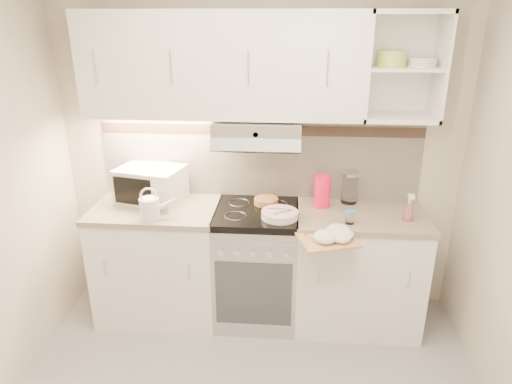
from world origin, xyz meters
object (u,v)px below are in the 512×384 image
Objects in this scene: electric_range at (257,264)px; pink_pitcher at (322,191)px; cutting_board at (326,239)px; watering_can at (151,207)px; plate_stack at (280,214)px; glass_jar at (350,187)px; microwave at (151,184)px; spray_bottle at (409,209)px.

pink_pitcher is at bearing 13.00° from electric_range.
cutting_board is at bearing -113.61° from pink_pitcher.
watering_can reaches higher than plate_stack.
pink_pitcher is at bearing 37.50° from plate_stack.
pink_pitcher is 0.69× the size of cutting_board.
watering_can is at bearing 169.80° from pink_pitcher.
cutting_board is (-0.20, -0.56, -0.15)m from glass_jar.
microwave is 1.27m from pink_pitcher.
microwave is 1.38m from cutting_board.
watering_can is (-0.72, -0.20, 0.53)m from electric_range.
electric_range is 1.18m from spray_bottle.
cutting_board is (0.01, -0.47, -0.15)m from pink_pitcher.
plate_stack is 0.40m from cutting_board.
cutting_board is (1.19, -0.17, -0.11)m from watering_can.
microwave is 1.52× the size of cutting_board.
pink_pitcher reaches higher than glass_jar.
electric_range is 0.91m from glass_jar.
pink_pitcher reaches higher than plate_stack.
plate_stack is at bearing -0.54° from microwave.
spray_bottle is at bearing 6.78° from microwave.
pink_pitcher reaches higher than watering_can.
electric_range is 3.76× the size of pink_pitcher.
cutting_board is at bearing -7.39° from microwave.
microwave reaches higher than electric_range.
cutting_board is at bearing -149.84° from spray_bottle.
electric_range is at bearing 124.82° from cutting_board.
spray_bottle is (0.58, -0.20, -0.04)m from pink_pitcher.
cutting_board is (1.28, -0.48, -0.16)m from microwave.
cutting_board is at bearing -21.70° from watering_can.
microwave is 1.01m from plate_stack.
plate_stack reaches higher than cutting_board.
microwave reaches higher than plate_stack.
spray_bottle is (1.85, -0.21, -0.05)m from microwave.
plate_stack is 0.88m from spray_bottle.
glass_jar reaches higher than electric_range.
pink_pitcher reaches higher than spray_bottle.
watering_can is at bearing -164.70° from electric_range.
microwave is 0.33m from watering_can.
pink_pitcher is (1.27, -0.01, -0.01)m from microwave.
plate_stack is at bearing -173.51° from spray_bottle.
microwave is at bearing 171.79° from electric_range.
plate_stack is (0.17, -0.12, 0.47)m from electric_range.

